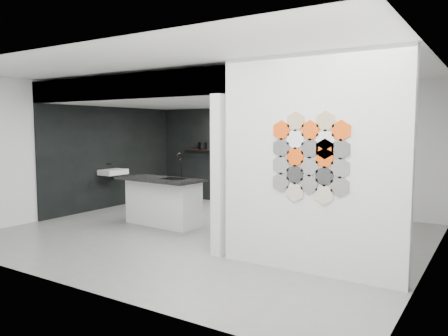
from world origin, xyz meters
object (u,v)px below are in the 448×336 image
glass_bowl (286,149)px  utensil_cup (201,147)px  partition_panel (310,165)px  kitchen_island (163,201)px  glass_vase (286,148)px  bottle_dark (227,146)px  stockpot (202,146)px  kettle (265,148)px  wall_basin (113,172)px

glass_bowl → utensil_cup: 2.38m
partition_panel → kitchen_island: partition_panel is taller
glass_vase → bottle_dark: bearing=180.0°
stockpot → kettle: (1.78, 0.00, -0.01)m
utensil_cup → glass_vase: bearing=0.0°
wall_basin → stockpot: 2.39m
wall_basin → glass_vase: 4.01m
stockpot → bottle_dark: (0.75, 0.00, 0.00)m
bottle_dark → utensil_cup: (-0.80, 0.00, -0.05)m
stockpot → glass_vase: stockpot is taller
wall_basin → stockpot: size_ratio=2.74×
wall_basin → glass_vase: bearing=31.3°
kettle → glass_vase: bearing=18.2°
partition_panel → glass_vase: (-2.08, 3.87, -0.00)m
glass_bowl → kettle: bearing=180.0°
kettle → glass_vase: kettle is taller
stockpot → bottle_dark: bottle_dark is taller
wall_basin → partition_panel: bearing=-18.2°
glass_bowl → glass_vase: (0.01, 0.00, 0.02)m
wall_basin → glass_bowl: 4.00m
wall_basin → kettle: (2.84, 2.07, 0.55)m
stockpot → utensil_cup: (-0.05, 0.00, -0.05)m
kitchen_island → kettle: size_ratio=9.63×
glass_bowl → bottle_dark: bottle_dark is taller
stockpot → partition_panel: bearing=-41.3°
wall_basin → glass_bowl: (3.38, 2.07, 0.52)m
glass_bowl → utensil_cup: bearing=180.0°
kettle → utensil_cup: kettle is taller
kitchen_island → bottle_dark: (-0.26, 2.75, 0.94)m
kitchen_island → glass_vase: 3.19m
partition_panel → glass_bowl: size_ratio=18.57×
partition_panel → utensil_cup: 5.90m
wall_basin → kitchen_island: (2.07, -0.69, -0.38)m
wall_basin → glass_bowl: glass_bowl is taller
glass_bowl → stockpot: bearing=180.0°
glass_bowl → utensil_cup: (-2.38, 0.00, -0.01)m
wall_basin → bottle_dark: bearing=48.8°
partition_panel → bottle_dark: 5.32m
partition_panel → wall_basin: partition_panel is taller
partition_panel → glass_bowl: partition_panel is taller
kettle → glass_vase: 0.55m
partition_panel → glass_bowl: (-2.08, 3.87, -0.03)m
wall_basin → kitchen_island: kitchen_island is taller
kettle → wall_basin: bearing=-125.8°
kettle → utensil_cup: (-1.84, 0.00, -0.03)m
kitchen_island → utensil_cup: bearing=115.4°
utensil_cup → stockpot: bearing=0.0°
kitchen_island → kettle: 3.01m
utensil_cup → partition_panel: bearing=-40.9°
kettle → bottle_dark: bearing=-161.8°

